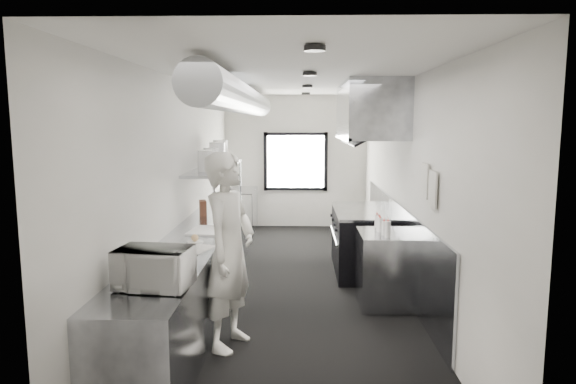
# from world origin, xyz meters

# --- Properties ---
(floor) EXTENTS (3.00, 8.00, 0.01)m
(floor) POSITION_xyz_m (0.00, 0.00, 0.00)
(floor) COLOR black
(floor) RESTS_ON ground
(ceiling) EXTENTS (3.00, 8.00, 0.01)m
(ceiling) POSITION_xyz_m (0.00, 0.00, 2.80)
(ceiling) COLOR silver
(ceiling) RESTS_ON wall_back
(wall_back) EXTENTS (3.00, 0.02, 2.80)m
(wall_back) POSITION_xyz_m (0.00, 4.00, 1.40)
(wall_back) COLOR silver
(wall_back) RESTS_ON floor
(wall_front) EXTENTS (3.00, 0.02, 2.80)m
(wall_front) POSITION_xyz_m (0.00, -4.00, 1.40)
(wall_front) COLOR silver
(wall_front) RESTS_ON floor
(wall_left) EXTENTS (0.02, 8.00, 2.80)m
(wall_left) POSITION_xyz_m (-1.50, 0.00, 1.40)
(wall_left) COLOR silver
(wall_left) RESTS_ON floor
(wall_right) EXTENTS (0.02, 8.00, 2.80)m
(wall_right) POSITION_xyz_m (1.50, 0.00, 1.40)
(wall_right) COLOR silver
(wall_right) RESTS_ON floor
(wall_cladding) EXTENTS (0.03, 5.50, 1.10)m
(wall_cladding) POSITION_xyz_m (1.48, 0.30, 0.55)
(wall_cladding) COLOR gray
(wall_cladding) RESTS_ON wall_right
(hvac_duct) EXTENTS (0.40, 6.40, 0.40)m
(hvac_duct) POSITION_xyz_m (-0.70, 0.40, 2.55)
(hvac_duct) COLOR #909498
(hvac_duct) RESTS_ON ceiling
(service_window) EXTENTS (1.36, 0.05, 1.25)m
(service_window) POSITION_xyz_m (0.00, 3.96, 1.40)
(service_window) COLOR white
(service_window) RESTS_ON wall_back
(exhaust_hood) EXTENTS (0.81, 2.20, 0.88)m
(exhaust_hood) POSITION_xyz_m (1.10, 0.70, 2.39)
(exhaust_hood) COLOR gray
(exhaust_hood) RESTS_ON ceiling
(prep_counter) EXTENTS (0.70, 6.00, 0.90)m
(prep_counter) POSITION_xyz_m (-1.15, -0.50, 0.45)
(prep_counter) COLOR gray
(prep_counter) RESTS_ON floor
(pass_shelf) EXTENTS (0.45, 3.00, 0.68)m
(pass_shelf) POSITION_xyz_m (-1.19, 1.00, 1.54)
(pass_shelf) COLOR gray
(pass_shelf) RESTS_ON prep_counter
(range) EXTENTS (0.88, 1.60, 0.94)m
(range) POSITION_xyz_m (1.04, 0.70, 0.47)
(range) COLOR black
(range) RESTS_ON floor
(bottle_station) EXTENTS (0.65, 0.80, 0.90)m
(bottle_station) POSITION_xyz_m (1.15, -0.70, 0.45)
(bottle_station) COLOR gray
(bottle_station) RESTS_ON floor
(far_work_table) EXTENTS (0.70, 1.20, 0.90)m
(far_work_table) POSITION_xyz_m (-1.15, 3.20, 0.45)
(far_work_table) COLOR gray
(far_work_table) RESTS_ON floor
(notice_sheet_a) EXTENTS (0.02, 0.28, 0.38)m
(notice_sheet_a) POSITION_xyz_m (1.47, -1.20, 1.60)
(notice_sheet_a) COLOR beige
(notice_sheet_a) RESTS_ON wall_right
(notice_sheet_b) EXTENTS (0.02, 0.28, 0.38)m
(notice_sheet_b) POSITION_xyz_m (1.47, -1.55, 1.55)
(notice_sheet_b) COLOR beige
(notice_sheet_b) RESTS_ON wall_right
(line_cook) EXTENTS (0.67, 0.83, 1.96)m
(line_cook) POSITION_xyz_m (-0.60, -1.92, 0.98)
(line_cook) COLOR silver
(line_cook) RESTS_ON floor
(microwave) EXTENTS (0.59, 0.48, 0.33)m
(microwave) POSITION_xyz_m (-1.09, -2.81, 1.06)
(microwave) COLOR white
(microwave) RESTS_ON prep_counter
(deli_tub_a) EXTENTS (0.17, 0.17, 0.09)m
(deli_tub_a) POSITION_xyz_m (-1.34, -2.72, 0.95)
(deli_tub_a) COLOR #ADB8A9
(deli_tub_a) RESTS_ON prep_counter
(deli_tub_b) EXTENTS (0.20, 0.20, 0.11)m
(deli_tub_b) POSITION_xyz_m (-1.31, -2.19, 0.96)
(deli_tub_b) COLOR #ADB8A9
(deli_tub_b) RESTS_ON prep_counter
(newspaper) EXTENTS (0.44, 0.49, 0.01)m
(newspaper) POSITION_xyz_m (-1.03, -1.56, 0.91)
(newspaper) COLOR beige
(newspaper) RESTS_ON prep_counter
(small_plate) EXTENTS (0.19, 0.19, 0.02)m
(small_plate) POSITION_xyz_m (-1.08, -1.27, 0.91)
(small_plate) COLOR silver
(small_plate) RESTS_ON prep_counter
(pastry) EXTENTS (0.08, 0.08, 0.08)m
(pastry) POSITION_xyz_m (-1.08, -1.27, 0.96)
(pastry) COLOR tan
(pastry) RESTS_ON small_plate
(cutting_board) EXTENTS (0.45, 0.57, 0.02)m
(cutting_board) POSITION_xyz_m (-1.05, -0.66, 0.91)
(cutting_board) COLOR silver
(cutting_board) RESTS_ON prep_counter
(knife_block) EXTENTS (0.14, 0.21, 0.22)m
(knife_block) POSITION_xyz_m (-1.31, 0.41, 1.01)
(knife_block) COLOR brown
(knife_block) RESTS_ON prep_counter
(plate_stack_a) EXTENTS (0.25, 0.25, 0.28)m
(plate_stack_a) POSITION_xyz_m (-1.18, 0.12, 1.71)
(plate_stack_a) COLOR silver
(plate_stack_a) RESTS_ON pass_shelf
(plate_stack_b) EXTENTS (0.30, 0.30, 0.29)m
(plate_stack_b) POSITION_xyz_m (-1.22, 0.68, 1.72)
(plate_stack_b) COLOR silver
(plate_stack_b) RESTS_ON pass_shelf
(plate_stack_c) EXTENTS (0.26, 0.26, 0.35)m
(plate_stack_c) POSITION_xyz_m (-1.20, 1.15, 1.75)
(plate_stack_c) COLOR silver
(plate_stack_c) RESTS_ON pass_shelf
(plate_stack_d) EXTENTS (0.32, 0.32, 0.37)m
(plate_stack_d) POSITION_xyz_m (-1.23, 1.64, 1.76)
(plate_stack_d) COLOR silver
(plate_stack_d) RESTS_ON pass_shelf
(squeeze_bottle_a) EXTENTS (0.08, 0.08, 0.20)m
(squeeze_bottle_a) POSITION_xyz_m (1.12, -0.96, 1.00)
(squeeze_bottle_a) COLOR silver
(squeeze_bottle_a) RESTS_ON bottle_station
(squeeze_bottle_b) EXTENTS (0.07, 0.07, 0.17)m
(squeeze_bottle_b) POSITION_xyz_m (1.10, -0.83, 0.98)
(squeeze_bottle_b) COLOR silver
(squeeze_bottle_b) RESTS_ON bottle_station
(squeeze_bottle_c) EXTENTS (0.07, 0.07, 0.18)m
(squeeze_bottle_c) POSITION_xyz_m (1.08, -0.66, 0.99)
(squeeze_bottle_c) COLOR silver
(squeeze_bottle_c) RESTS_ON bottle_station
(squeeze_bottle_d) EXTENTS (0.08, 0.08, 0.18)m
(squeeze_bottle_d) POSITION_xyz_m (1.07, -0.59, 0.99)
(squeeze_bottle_d) COLOR silver
(squeeze_bottle_d) RESTS_ON bottle_station
(squeeze_bottle_e) EXTENTS (0.06, 0.06, 0.17)m
(squeeze_bottle_e) POSITION_xyz_m (1.08, -0.38, 0.98)
(squeeze_bottle_e) COLOR silver
(squeeze_bottle_e) RESTS_ON bottle_station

